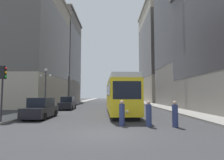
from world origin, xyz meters
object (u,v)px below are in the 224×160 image
Objects in this scene: streetcar at (119,95)px; lamp_post_left_far at (68,85)px; pedestrian_on_sidewalk at (121,114)px; lamp_post_left_near at (45,83)px; parked_car_left_mid at (40,109)px; pedestrian_crossing_far at (174,115)px; parked_car_left_near at (67,104)px; transit_bus at (130,95)px; pedestrian_crossing_near at (148,114)px; traffic_light_near_left at (2,79)px.

lamp_post_left_far reaches higher than streetcar.
pedestrian_on_sidewalk is 0.33× the size of lamp_post_left_near.
pedestrian_on_sidewalk is at bearing -30.05° from parked_car_left_mid.
parked_car_left_mid is at bearing -55.04° from pedestrian_crossing_far.
streetcar is 2.70× the size of lamp_post_left_near.
lamp_post_left_far reaches higher than pedestrian_on_sidewalk.
parked_car_left_near is 18.16m from pedestrian_crossing_far.
transit_bus is at bearing 66.32° from parked_car_left_mid.
pedestrian_on_sidewalk is (-0.16, -8.52, -1.31)m from streetcar.
lamp_post_left_near is at bearing -118.26° from parked_car_left_near.
parked_car_left_near is at bearing -85.98° from pedestrian_crossing_far.
transit_bus reaches higher than parked_car_left_near.
streetcar is 8.38× the size of pedestrian_crossing_far.
pedestrian_crossing_far is (1.67, -0.22, -0.00)m from pedestrian_crossing_near.
parked_car_left_near is 17.06m from pedestrian_crossing_near.
parked_car_left_near and parked_car_left_mid have the same top height.
streetcar is 8.28× the size of pedestrian_on_sidewalk.
lamp_post_left_far is (-8.92, 22.60, 3.13)m from pedestrian_on_sidewalk.
lamp_post_left_far is (-0.22, 21.80, 0.66)m from traffic_light_near_left.
lamp_post_left_far is at bearing 120.09° from streetcar.
transit_bus is 2.42× the size of parked_car_left_mid.
pedestrian_crossing_far is (3.26, -9.15, -1.32)m from streetcar.
pedestrian_crossing_far is 26.49m from lamp_post_left_far.
lamp_post_left_far is (0.00, 12.26, 0.33)m from lamp_post_left_near.
lamp_post_left_far is (-10.67, 23.01, 3.14)m from pedestrian_crossing_near.
streetcar is 1.21× the size of transit_bus.
streetcar is 16.85m from lamp_post_left_far.
parked_car_left_mid is (-10.43, -24.13, -1.10)m from transit_bus.
pedestrian_crossing_near is 15.41m from lamp_post_left_near.
streetcar reaches higher than parked_car_left_mid.
transit_bus is 28.80m from pedestrian_crossing_far.
pedestrian_crossing_far is at bearing -20.19° from pedestrian_on_sidewalk.
traffic_light_near_left is (-1.68, -13.42, 2.43)m from parked_car_left_near.
pedestrian_crossing_far is 0.29× the size of lamp_post_left_far.
parked_car_left_mid is at bearing 62.31° from traffic_light_near_left.
parked_car_left_mid reaches higher than pedestrian_crossing_near.
lamp_post_left_near reaches higher than transit_bus.
lamp_post_left_far is at bearing 90.00° from lamp_post_left_near.
transit_bus is at bearing -121.05° from pedestrian_crossing_far.
lamp_post_left_near is at bearing -72.73° from pedestrian_crossing_far.
streetcar is 3.01× the size of parked_car_left_near.
pedestrian_crossing_near is at bearing -6.64° from traffic_light_near_left.
pedestrian_crossing_far is at bearing -41.66° from lamp_post_left_near.
pedestrian_on_sidewalk is (7.02, -14.22, -0.05)m from parked_car_left_near.
pedestrian_crossing_near is 1.68m from pedestrian_crossing_far.
traffic_light_near_left is at bearing -37.82° from pedestrian_crossing_far.
lamp_post_left_near is at bearing 70.79° from pedestrian_crossing_near.
pedestrian_crossing_far is at bearing -89.68° from transit_bus.
pedestrian_crossing_far is 0.42× the size of traffic_light_near_left.
pedestrian_on_sidewalk is (7.02, -4.01, -0.05)m from parked_car_left_mid.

